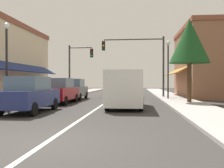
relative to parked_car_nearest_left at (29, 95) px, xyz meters
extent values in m
plane|color=#33302D|center=(3.03, 12.03, -0.88)|extent=(80.00, 80.00, 0.00)
cube|color=gray|center=(-2.47, 12.03, -0.82)|extent=(2.60, 56.00, 0.12)
cube|color=#A39E99|center=(8.53, 12.03, -0.82)|extent=(2.60, 56.00, 0.12)
cube|color=silver|center=(3.03, 12.03, -0.88)|extent=(0.14, 52.00, 0.01)
cube|color=slate|center=(-3.83, 6.03, 0.52)|extent=(0.08, 10.64, 1.80)
cube|color=navy|center=(-3.22, 6.03, 1.72)|extent=(1.27, 11.76, 0.73)
cube|color=slate|center=(-3.83, 9.11, 3.29)|extent=(0.08, 1.10, 1.30)
cube|color=#8E5B42|center=(12.16, 14.03, 2.38)|extent=(4.66, 10.00, 6.52)
cube|color=brown|center=(12.16, 14.03, 5.84)|extent=(4.86, 10.20, 0.40)
cube|color=slate|center=(9.89, 14.03, 0.52)|extent=(0.08, 7.60, 1.80)
cube|color=olive|center=(9.28, 14.03, 1.72)|extent=(1.27, 8.40, 0.73)
cube|color=slate|center=(9.89, 11.83, 3.81)|extent=(0.08, 1.10, 1.30)
cube|color=slate|center=(9.89, 16.23, 3.81)|extent=(0.08, 1.10, 1.30)
cube|color=navy|center=(0.00, 0.03, -0.17)|extent=(1.79, 4.13, 0.80)
cube|color=slate|center=(0.00, -0.07, 0.56)|extent=(1.56, 2.03, 0.66)
cylinder|color=black|center=(-0.77, 1.39, -0.57)|extent=(0.21, 0.62, 0.62)
cylinder|color=black|center=(0.82, 1.36, -0.57)|extent=(0.21, 0.62, 0.62)
cylinder|color=black|center=(0.77, -1.34, -0.57)|extent=(0.21, 0.62, 0.62)
cube|color=maroon|center=(-0.05, 5.08, -0.17)|extent=(1.78, 4.12, 0.80)
cube|color=slate|center=(-0.05, 4.98, 0.56)|extent=(1.55, 2.02, 0.66)
cylinder|color=black|center=(-0.82, 6.45, -0.57)|extent=(0.21, 0.62, 0.62)
cylinder|color=black|center=(0.76, 6.43, -0.57)|extent=(0.21, 0.62, 0.62)
cylinder|color=black|center=(-0.86, 3.74, -0.57)|extent=(0.21, 0.62, 0.62)
cylinder|color=black|center=(0.72, 3.72, -0.57)|extent=(0.21, 0.62, 0.62)
cube|color=#4C5156|center=(-0.07, 9.13, -0.17)|extent=(1.79, 4.13, 0.80)
cube|color=slate|center=(-0.07, 9.03, 0.56)|extent=(1.55, 2.03, 0.66)
cylinder|color=black|center=(-0.88, 10.47, -0.57)|extent=(0.21, 0.62, 0.62)
cylinder|color=black|center=(0.70, 10.50, -0.57)|extent=(0.21, 0.62, 0.62)
cylinder|color=black|center=(-0.84, 7.77, -0.57)|extent=(0.21, 0.62, 0.62)
cylinder|color=black|center=(0.74, 7.80, -0.57)|extent=(0.21, 0.62, 0.62)
cube|color=silver|center=(4.64, 2.69, 0.29)|extent=(2.00, 5.02, 1.90)
cube|color=slate|center=(4.66, 5.09, 0.72)|extent=(1.73, 0.29, 0.84)
cube|color=black|center=(4.66, 5.27, -0.40)|extent=(1.86, 0.21, 0.24)
cylinder|color=black|center=(3.77, 4.25, -0.52)|extent=(0.25, 0.72, 0.72)
cylinder|color=black|center=(5.53, 4.23, -0.52)|extent=(0.25, 0.72, 0.72)
cylinder|color=black|center=(3.74, 1.15, -0.52)|extent=(0.25, 0.72, 0.72)
cylinder|color=black|center=(5.51, 1.13, -0.52)|extent=(0.25, 0.72, 0.72)
cylinder|color=#333333|center=(7.83, 12.42, 2.06)|extent=(0.18, 0.18, 5.87)
cylinder|color=#333333|center=(4.96, 12.42, 4.74)|extent=(5.76, 0.12, 0.12)
cube|color=black|center=(2.08, 12.24, 4.14)|extent=(0.30, 0.24, 0.90)
sphere|color=#420F0F|center=(2.08, 12.11, 4.42)|extent=(0.20, 0.20, 0.20)
sphere|color=yellow|center=(2.08, 12.11, 4.14)|extent=(0.20, 0.20, 0.20)
sphere|color=#0C3316|center=(2.08, 12.11, 3.86)|extent=(0.20, 0.20, 0.20)
cylinder|color=#333333|center=(-1.77, 13.95, 1.80)|extent=(0.18, 0.18, 5.36)
cylinder|color=#333333|center=(-0.56, 13.95, 4.23)|extent=(2.41, 0.12, 0.12)
cube|color=black|center=(0.64, 13.77, 3.63)|extent=(0.30, 0.24, 0.90)
sphere|color=#420F0F|center=(0.64, 13.64, 3.91)|extent=(0.20, 0.20, 0.20)
sphere|color=#3D2D0C|center=(0.64, 13.64, 3.63)|extent=(0.20, 0.20, 0.20)
sphere|color=green|center=(0.64, 13.64, 3.35)|extent=(0.20, 0.20, 0.20)
cylinder|color=black|center=(-1.98, 1.49, 1.36)|extent=(0.12, 0.12, 4.47)
sphere|color=white|center=(-1.98, 1.49, 3.78)|extent=(0.36, 0.36, 0.36)
cylinder|color=black|center=(7.90, 9.37, 1.42)|extent=(0.12, 0.12, 4.59)
sphere|color=white|center=(7.90, 9.37, 3.89)|extent=(0.36, 0.36, 0.36)
cylinder|color=#4C331E|center=(8.92, 5.89, 0.74)|extent=(0.30, 0.30, 3.24)
cone|color=#19471E|center=(8.92, 5.89, 3.47)|extent=(2.77, 2.77, 3.05)
camera|label=1|loc=(5.28, -11.97, 0.64)|focal=40.35mm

